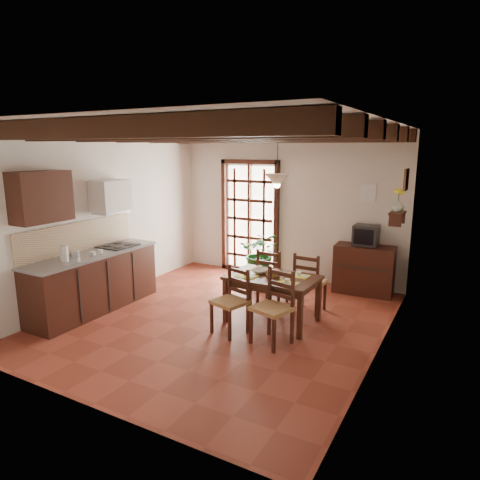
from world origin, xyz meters
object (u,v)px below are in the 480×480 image
Objects in this scene: sideboard at (364,270)px; potted_plant at (261,254)px; chair_far_left at (272,287)px; chair_near_right at (272,321)px; chair_near_left at (230,313)px; crt_tv at (366,235)px; pendant_lamp at (277,179)px; chair_far_right at (309,293)px; kitchen_counter at (94,281)px; dining_table at (272,282)px.

sideboard is 0.47× the size of potted_plant.
chair_near_right is at bearing 114.96° from chair_far_left.
chair_near_left is at bearing -118.29° from sideboard.
chair_near_right is 2.73m from crt_tv.
sideboard is 1.19× the size of pendant_lamp.
crt_tv is (1.18, 1.25, 0.75)m from chair_far_left.
sideboard is 2.61m from pendant_lamp.
chair_near_right is at bearing 90.94° from chair_far_right.
kitchen_counter is 5.54× the size of crt_tv.
kitchen_counter reaches higher than chair_near_right.
sideboard is 0.62m from crt_tv.
dining_table is 0.79m from chair_near_left.
crt_tv is at bearing 38.69° from kitchen_counter.
pendant_lamp is (0.30, -0.56, 1.78)m from chair_far_left.
chair_far_right is at bearing 78.81° from chair_near_left.
chair_near_left is at bearing 6.68° from kitchen_counter.
chair_far_right is 1.89m from pendant_lamp.
potted_plant is (-1.81, -0.40, 0.14)m from sideboard.
kitchen_counter is at bearing -125.20° from potted_plant.
chair_far_left is 2.31× the size of crt_tv.
chair_far_left is at bearing 129.97° from chair_near_right.
pendant_lamp is (-0.88, -1.81, 1.04)m from crt_tv.
chair_near_right is 1.95m from pendant_lamp.
pendant_lamp is (-0.30, 0.76, 1.77)m from chair_near_right.
dining_table is 2.15m from crt_tv.
potted_plant is (-0.63, 0.86, 0.28)m from chair_far_left.
kitchen_counter is 2.30× the size of chair_near_right.
pendant_lamp is at bearing 82.21° from chair_near_left.
chair_near_left is 0.43× the size of potted_plant.
kitchen_counter is 2.66× the size of pendant_lamp.
crt_tv is (0.00, -0.01, 0.62)m from sideboard.
dining_table is at bearing 78.95° from chair_near_left.
chair_far_right is at bearing 27.53° from kitchen_counter.
chair_far_left reaches higher than chair_near_left.
pendant_lamp is at bearing -118.73° from sideboard.
chair_far_right is at bearing 63.90° from dining_table.
kitchen_counter is 2.83m from chair_far_left.
kitchen_counter is 2.97m from potted_plant.
kitchen_counter is at bearing 34.37° from chair_far_left.
kitchen_counter is 2.33m from chair_near_left.
chair_far_right is 1.56m from potted_plant.
dining_table is at bearing 130.11° from chair_near_right.
potted_plant is 2.27m from pendant_lamp.
crt_tv is at bearing -110.57° from chair_far_right.
sideboard is (0.88, 1.91, -0.18)m from dining_table.
dining_table is 0.79m from chair_far_right.
chair_far_right is at bearing -113.39° from crt_tv.
potted_plant is 2.54× the size of pendant_lamp.
crt_tv is 0.19× the size of potted_plant.
chair_near_right is 2.64m from sideboard.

